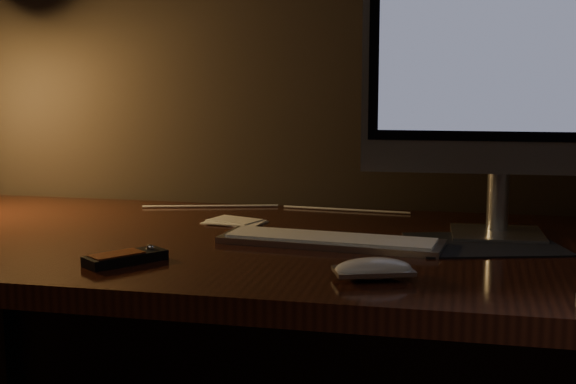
% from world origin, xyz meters
% --- Properties ---
extents(desk, '(1.60, 0.75, 0.75)m').
position_xyz_m(desk, '(0.00, 1.93, 0.62)').
color(desk, black).
rests_on(desk, ground).
extents(monitor, '(0.52, 0.16, 0.54)m').
position_xyz_m(monitor, '(0.44, 1.98, 1.07)').
color(monitor, silver).
rests_on(monitor, desk).
extents(keyboard, '(0.41, 0.15, 0.01)m').
position_xyz_m(keyboard, '(0.14, 1.84, 0.76)').
color(keyboard, silver).
rests_on(keyboard, desk).
extents(mousepad, '(0.30, 0.27, 0.00)m').
position_xyz_m(mousepad, '(0.41, 1.90, 0.75)').
color(mousepad, black).
rests_on(mousepad, desk).
extents(mouse, '(0.13, 0.10, 0.02)m').
position_xyz_m(mouse, '(0.24, 1.62, 0.76)').
color(mouse, white).
rests_on(mouse, desk).
extents(media_remote, '(0.12, 0.14, 0.02)m').
position_xyz_m(media_remote, '(-0.16, 1.63, 0.76)').
color(media_remote, black).
rests_on(media_remote, desk).
extents(papers, '(0.13, 0.10, 0.01)m').
position_xyz_m(papers, '(-0.08, 2.00, 0.75)').
color(papers, white).
rests_on(papers, desk).
extents(cable, '(0.60, 0.04, 0.01)m').
position_xyz_m(cable, '(-0.04, 2.17, 0.75)').
color(cable, white).
rests_on(cable, desk).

